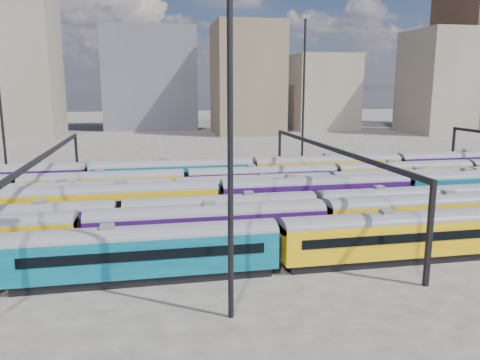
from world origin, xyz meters
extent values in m
plane|color=#403B36|center=(0.00, 0.00, 0.00)|extent=(500.00, 500.00, 0.00)
cube|color=black|center=(-10.29, -15.00, 0.35)|extent=(19.04, 2.47, 0.70)
cube|color=#054354|center=(-10.29, -15.00, 2.15)|extent=(20.04, 2.91, 2.91)
cylinder|color=#4C4C51|center=(-10.29, -15.00, 3.61)|extent=(20.04, 2.91, 2.91)
cube|color=black|center=(-10.29, -16.47, 2.50)|extent=(17.64, 0.06, 0.75)
cube|color=black|center=(-10.29, -13.53, 2.50)|extent=(17.64, 0.06, 0.75)
cube|color=slate|center=(-10.29, -15.00, 4.38)|extent=(1.00, 0.90, 0.35)
cube|color=black|center=(10.35, -15.00, 0.35)|extent=(19.04, 2.47, 0.70)
cube|color=#B68607|center=(10.35, -15.00, 2.15)|extent=(20.04, 2.91, 2.91)
cylinder|color=#4C4C51|center=(10.35, -15.00, 3.61)|extent=(20.04, 2.91, 2.91)
cube|color=black|center=(10.35, -16.47, 2.50)|extent=(17.64, 0.06, 0.75)
cube|color=black|center=(10.35, -13.53, 2.50)|extent=(17.64, 0.06, 0.75)
cube|color=slate|center=(10.35, -15.00, 4.38)|extent=(1.00, 0.90, 0.35)
cube|color=black|center=(-4.94, -10.00, 0.36)|extent=(19.78, 2.57, 0.73)
cube|color=#21083C|center=(-4.94, -10.00, 2.24)|extent=(20.82, 3.02, 3.02)
cylinder|color=#4C4C51|center=(-4.94, -10.00, 3.75)|extent=(20.82, 3.02, 3.02)
cube|color=black|center=(-4.94, -11.53, 2.60)|extent=(18.32, 0.06, 0.78)
cube|color=black|center=(-4.94, -8.47, 2.60)|extent=(18.32, 0.06, 0.78)
cube|color=slate|center=(-4.94, -10.00, 4.55)|extent=(1.04, 0.94, 0.36)
cube|color=black|center=(16.48, -10.00, 0.36)|extent=(19.78, 2.57, 0.73)
cube|color=#B68607|center=(16.48, -10.00, 2.24)|extent=(20.82, 3.02, 3.02)
cylinder|color=#4C4C51|center=(16.48, -10.00, 3.75)|extent=(20.82, 3.02, 3.02)
cube|color=black|center=(16.48, -11.53, 2.60)|extent=(18.32, 0.06, 0.78)
cube|color=black|center=(16.48, -8.47, 2.60)|extent=(18.32, 0.06, 0.78)
cube|color=slate|center=(16.48, -10.00, 4.55)|extent=(1.04, 0.94, 0.36)
cube|color=black|center=(-22.56, -5.00, 0.33)|extent=(18.00, 2.34, 0.66)
cube|color=#21083C|center=(-22.56, -5.00, 2.04)|extent=(18.95, 2.75, 2.75)
cylinder|color=#4C4C51|center=(-22.56, -5.00, 3.41)|extent=(18.95, 2.75, 2.75)
cube|color=black|center=(-22.56, -6.39, 2.37)|extent=(16.68, 0.06, 0.71)
cube|color=black|center=(-22.56, -3.61, 2.37)|extent=(16.68, 0.06, 0.71)
cube|color=slate|center=(-22.56, -5.00, 4.14)|extent=(0.95, 0.85, 0.33)
cube|color=black|center=(-3.01, -5.00, 0.33)|extent=(18.00, 2.34, 0.66)
cube|color=#054354|center=(-3.01, -5.00, 2.04)|extent=(18.95, 2.75, 2.75)
cylinder|color=#4C4C51|center=(-3.01, -5.00, 3.41)|extent=(18.95, 2.75, 2.75)
cube|color=black|center=(-3.01, -6.39, 2.37)|extent=(16.68, 0.06, 0.71)
cube|color=black|center=(-3.01, -3.61, 2.37)|extent=(16.68, 0.06, 0.71)
cube|color=slate|center=(-3.01, -5.00, 4.14)|extent=(0.95, 0.85, 0.33)
cube|color=black|center=(16.54, -5.00, 0.33)|extent=(18.00, 2.34, 0.66)
cube|color=#21083C|center=(16.54, -5.00, 2.04)|extent=(18.95, 2.75, 2.75)
cylinder|color=#4C4C51|center=(16.54, -5.00, 3.41)|extent=(18.95, 2.75, 2.75)
cube|color=black|center=(16.54, -6.39, 2.37)|extent=(16.68, 0.06, 0.71)
cube|color=black|center=(16.54, -3.61, 2.37)|extent=(16.68, 0.06, 0.71)
cube|color=slate|center=(16.54, -5.00, 4.14)|extent=(0.95, 0.85, 0.33)
cube|color=black|center=(-13.61, 0.00, 0.38)|extent=(20.58, 2.67, 0.76)
cube|color=#B68607|center=(-13.61, 0.00, 2.33)|extent=(21.67, 3.14, 3.14)
cylinder|color=#4C4C51|center=(-13.61, 0.00, 3.90)|extent=(21.67, 3.14, 3.14)
cube|color=black|center=(-13.61, -1.59, 2.71)|extent=(19.07, 0.06, 0.81)
cube|color=black|center=(-13.61, 1.59, 2.71)|extent=(19.07, 0.06, 0.81)
cube|color=slate|center=(-13.61, 0.00, 4.74)|extent=(1.08, 0.97, 0.38)
cube|color=black|center=(8.66, 0.00, 0.38)|extent=(20.58, 2.67, 0.76)
cube|color=#21083C|center=(8.66, 0.00, 2.33)|extent=(21.67, 3.14, 3.14)
cylinder|color=#4C4C51|center=(8.66, 0.00, 3.90)|extent=(21.67, 3.14, 3.14)
cube|color=black|center=(8.66, -1.59, 2.71)|extent=(19.07, 0.06, 0.81)
cube|color=black|center=(8.66, 1.59, 2.71)|extent=(19.07, 0.06, 0.81)
cube|color=slate|center=(8.66, 0.00, 4.74)|extent=(1.08, 0.97, 0.38)
cube|color=black|center=(30.92, 1.59, 2.71)|extent=(19.07, 0.06, 0.81)
cube|color=black|center=(-17.05, 5.00, 0.33)|extent=(18.09, 2.35, 0.67)
cube|color=#B68607|center=(-17.05, 5.00, 2.05)|extent=(19.05, 2.76, 2.76)
cylinder|color=#4C4C51|center=(-17.05, 5.00, 3.43)|extent=(19.05, 2.76, 2.76)
cube|color=black|center=(-17.05, 3.60, 2.38)|extent=(16.76, 0.06, 0.71)
cube|color=black|center=(-17.05, 6.40, 2.38)|extent=(16.76, 0.06, 0.71)
cube|color=slate|center=(-17.05, 5.00, 4.16)|extent=(0.95, 0.86, 0.33)
cube|color=black|center=(2.59, 5.00, 0.33)|extent=(18.09, 2.35, 0.67)
cube|color=#054354|center=(2.59, 5.00, 2.05)|extent=(19.05, 2.76, 2.76)
cylinder|color=#4C4C51|center=(2.59, 5.00, 3.43)|extent=(19.05, 2.76, 2.76)
cube|color=black|center=(2.59, 3.60, 2.38)|extent=(16.76, 0.06, 0.71)
cube|color=black|center=(2.59, 6.40, 2.38)|extent=(16.76, 0.06, 0.71)
cube|color=slate|center=(2.59, 5.00, 4.16)|extent=(0.95, 0.86, 0.33)
cube|color=black|center=(22.24, 5.00, 0.33)|extent=(18.09, 2.35, 0.67)
cube|color=#B68607|center=(22.24, 5.00, 2.05)|extent=(19.05, 2.76, 2.76)
cylinder|color=#4C4C51|center=(22.24, 5.00, 3.43)|extent=(19.05, 2.76, 2.76)
cube|color=black|center=(22.24, 3.60, 2.38)|extent=(16.76, 0.06, 0.71)
cube|color=black|center=(22.24, 6.40, 2.38)|extent=(16.76, 0.06, 0.71)
cube|color=slate|center=(22.24, 5.00, 4.16)|extent=(0.95, 0.86, 0.33)
cube|color=black|center=(-15.51, 10.00, 0.35)|extent=(18.80, 2.44, 0.69)
cube|color=#B68607|center=(-15.51, 10.00, 2.13)|extent=(19.79, 2.87, 2.87)
cylinder|color=#4C4C51|center=(-15.51, 10.00, 3.56)|extent=(19.79, 2.87, 2.87)
cube|color=black|center=(-15.51, 8.54, 2.47)|extent=(17.42, 0.06, 0.74)
cube|color=black|center=(-15.51, 11.46, 2.47)|extent=(17.42, 0.06, 0.74)
cube|color=slate|center=(-15.51, 10.00, 4.33)|extent=(0.99, 0.89, 0.35)
cube|color=black|center=(4.89, 10.00, 0.35)|extent=(18.80, 2.44, 0.69)
cube|color=#21083C|center=(4.89, 10.00, 2.13)|extent=(19.79, 2.87, 2.87)
cylinder|color=#4C4C51|center=(4.89, 10.00, 3.56)|extent=(19.79, 2.87, 2.87)
cube|color=black|center=(4.89, 8.54, 2.47)|extent=(17.42, 0.06, 0.74)
cube|color=black|center=(4.89, 11.46, 2.47)|extent=(17.42, 0.06, 0.74)
cube|color=slate|center=(4.89, 10.00, 4.33)|extent=(0.99, 0.89, 0.35)
cube|color=black|center=(25.28, 10.00, 0.35)|extent=(18.80, 2.44, 0.69)
cube|color=#B68607|center=(25.28, 10.00, 2.13)|extent=(19.79, 2.87, 2.87)
cylinder|color=#4C4C51|center=(25.28, 10.00, 3.56)|extent=(19.79, 2.87, 2.87)
cube|color=black|center=(25.28, 8.54, 2.47)|extent=(17.42, 0.06, 0.74)
cube|color=black|center=(25.28, 11.46, 2.47)|extent=(17.42, 0.06, 0.74)
cube|color=slate|center=(25.28, 10.00, 4.33)|extent=(0.99, 0.89, 0.35)
cube|color=black|center=(-29.16, 15.00, 0.38)|extent=(20.84, 2.70, 0.77)
cube|color=black|center=(-29.16, 16.61, 2.74)|extent=(19.30, 0.06, 0.82)
cube|color=black|center=(-6.63, 15.00, 0.38)|extent=(20.84, 2.70, 0.77)
cube|color=#054354|center=(-6.63, 15.00, 2.36)|extent=(21.93, 3.18, 3.18)
cylinder|color=#4C4C51|center=(-6.63, 15.00, 3.95)|extent=(21.93, 3.18, 3.18)
cube|color=black|center=(-6.63, 13.39, 2.74)|extent=(19.30, 0.06, 0.82)
cube|color=black|center=(-6.63, 16.61, 2.74)|extent=(19.30, 0.06, 0.82)
cube|color=slate|center=(-6.63, 15.00, 4.80)|extent=(1.10, 0.99, 0.38)
cube|color=black|center=(15.90, 15.00, 0.38)|extent=(20.84, 2.70, 0.77)
cube|color=#B68607|center=(15.90, 15.00, 2.36)|extent=(21.93, 3.18, 3.18)
cylinder|color=#4C4C51|center=(15.90, 15.00, 3.95)|extent=(21.93, 3.18, 3.18)
cube|color=black|center=(15.90, 13.39, 2.74)|extent=(19.30, 0.06, 0.82)
cube|color=black|center=(15.90, 16.61, 2.74)|extent=(19.30, 0.06, 0.82)
cube|color=slate|center=(15.90, 15.00, 4.80)|extent=(1.10, 0.99, 0.38)
cube|color=black|center=(38.44, 15.00, 0.38)|extent=(20.84, 2.70, 0.77)
cube|color=#21083C|center=(38.44, 15.00, 2.36)|extent=(21.93, 3.18, 3.18)
cylinder|color=#4C4C51|center=(38.44, 15.00, 3.95)|extent=(21.93, 3.18, 3.18)
cube|color=black|center=(38.44, 13.39, 2.74)|extent=(19.30, 0.06, 0.82)
cube|color=black|center=(38.44, 16.61, 2.74)|extent=(19.30, 0.06, 0.82)
cube|color=slate|center=(38.44, 15.00, 4.80)|extent=(1.10, 0.99, 0.38)
cube|color=black|center=(-20.00, 20.00, 4.00)|extent=(0.35, 0.35, 8.00)
cube|color=black|center=(-20.00, 0.00, 7.80)|extent=(0.30, 40.00, 0.45)
cube|color=black|center=(10.00, -20.00, 4.00)|extent=(0.35, 0.35, 8.00)
cube|color=black|center=(10.00, 20.00, 4.00)|extent=(0.35, 0.35, 8.00)
cube|color=black|center=(10.00, 0.00, 7.80)|extent=(0.30, 40.00, 0.45)
cube|color=black|center=(40.00, 20.00, 4.00)|extent=(0.35, 0.35, 8.00)
cylinder|color=black|center=(-30.00, 22.00, 12.50)|extent=(0.36, 0.36, 25.00)
cylinder|color=black|center=(-5.00, -22.00, 12.50)|extent=(0.36, 0.36, 25.00)
cylinder|color=black|center=(15.00, 24.00, 12.50)|extent=(0.36, 0.36, 25.00)
cube|color=slate|center=(15.00, 24.00, 25.30)|extent=(1.40, 0.50, 0.60)
cube|color=#38383F|center=(-8.81, 123.01, 17.41)|extent=(31.45, 23.82, 34.83)
cube|color=brown|center=(20.99, 97.07, 16.99)|extent=(20.53, 21.40, 33.97)
cube|color=#665B4C|center=(50.05, 108.48, 12.82)|extent=(21.40, 20.66, 25.64)
cube|color=#665B4C|center=(80.21, 87.38, 16.07)|extent=(16.30, 22.06, 32.15)
cube|color=#332319|center=(108.76, 108.14, 24.11)|extent=(20.77, 27.95, 48.23)
camera|label=1|loc=(-9.71, -49.26, 14.43)|focal=35.00mm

